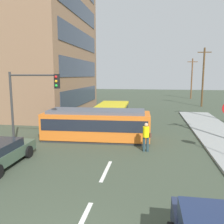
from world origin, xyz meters
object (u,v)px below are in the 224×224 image
at_px(traffic_light_mast, 31,94).
at_px(utility_pole_far, 203,76).
at_px(city_bus, 112,113).
at_px(pedestrian_crossing, 146,135).
at_px(utility_pole_distant, 192,78).
at_px(streetcar_tram, 97,124).

relative_size(traffic_light_mast, utility_pole_far, 0.57).
xyz_separation_m(city_bus, utility_pole_far, (10.35, 14.03, 3.15)).
distance_m(pedestrian_crossing, utility_pole_distant, 33.62).
relative_size(city_bus, pedestrian_crossing, 3.42).
height_order(utility_pole_far, utility_pole_distant, utility_pole_far).
bearing_deg(utility_pole_far, streetcar_tram, -118.93).
relative_size(city_bus, utility_pole_far, 0.71).
distance_m(city_bus, traffic_light_mast, 8.50).
distance_m(traffic_light_mast, utility_pole_distant, 35.76).
xyz_separation_m(city_bus, traffic_light_mast, (-3.72, -7.32, 2.19)).
distance_m(streetcar_tram, utility_pole_far, 22.12).
xyz_separation_m(pedestrian_crossing, traffic_light_mast, (-6.85, -0.09, 2.28)).
bearing_deg(traffic_light_mast, utility_pole_far, 56.60).
bearing_deg(utility_pole_far, utility_pole_distant, 88.35).
bearing_deg(pedestrian_crossing, streetcar_tram, 148.11).
distance_m(streetcar_tram, city_bus, 5.14).
height_order(streetcar_tram, utility_pole_far, utility_pole_far).
bearing_deg(streetcar_tram, pedestrian_crossing, -31.89).
relative_size(city_bus, traffic_light_mast, 1.26).
xyz_separation_m(utility_pole_far, utility_pole_distant, (0.33, 11.38, -0.33)).
bearing_deg(utility_pole_distant, pedestrian_crossing, -103.03).
bearing_deg(city_bus, pedestrian_crossing, -66.59).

